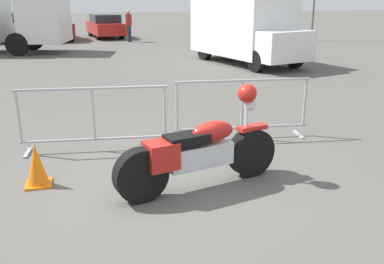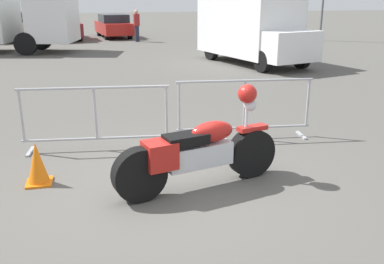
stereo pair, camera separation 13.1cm
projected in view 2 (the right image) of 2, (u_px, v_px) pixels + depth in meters
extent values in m
plane|color=#54514C|center=(171.00, 185.00, 5.78)|extent=(120.00, 120.00, 0.00)
cylinder|color=black|center=(251.00, 153.00, 6.00)|extent=(0.71, 0.35, 0.69)
cylinder|color=black|center=(140.00, 175.00, 5.27)|extent=(0.71, 0.35, 0.69)
cube|color=silver|center=(199.00, 155.00, 5.60)|extent=(0.94, 0.47, 0.30)
ellipsoid|color=#B21E19|center=(212.00, 132.00, 5.60)|extent=(0.65, 0.42, 0.28)
cube|color=black|center=(186.00, 139.00, 5.44)|extent=(0.62, 0.43, 0.13)
cube|color=#B21E19|center=(160.00, 155.00, 5.33)|extent=(0.46, 0.43, 0.34)
cube|color=#B21E19|center=(252.00, 128.00, 5.89)|extent=(0.45, 0.25, 0.06)
cylinder|color=silver|center=(246.00, 119.00, 5.80)|extent=(0.05, 0.05, 0.48)
sphere|color=silver|center=(250.00, 105.00, 5.76)|extent=(0.17, 0.17, 0.17)
sphere|color=#B21E19|center=(247.00, 94.00, 5.69)|extent=(0.26, 0.26, 0.26)
cylinder|color=#9EA0A5|center=(93.00, 88.00, 6.80)|extent=(2.40, 0.32, 0.04)
cylinder|color=#9EA0A5|center=(97.00, 138.00, 7.06)|extent=(2.40, 0.32, 0.04)
cylinder|color=#9EA0A5|center=(21.00, 116.00, 6.79)|extent=(0.05, 0.05, 0.85)
cylinder|color=#9EA0A5|center=(95.00, 114.00, 6.93)|extent=(0.05, 0.05, 0.85)
cylinder|color=#9EA0A5|center=(166.00, 111.00, 7.06)|extent=(0.05, 0.05, 0.85)
cube|color=#9EA0A5|center=(30.00, 152.00, 6.99)|extent=(0.11, 0.44, 0.03)
cube|color=#9EA0A5|center=(163.00, 146.00, 7.24)|extent=(0.11, 0.44, 0.03)
cylinder|color=#9EA0A5|center=(245.00, 81.00, 7.36)|extent=(2.40, 0.32, 0.04)
cylinder|color=#9EA0A5|center=(244.00, 128.00, 7.62)|extent=(2.40, 0.32, 0.04)
cylinder|color=#9EA0A5|center=(179.00, 106.00, 7.36)|extent=(0.05, 0.05, 0.85)
cylinder|color=#9EA0A5|center=(245.00, 105.00, 7.49)|extent=(0.05, 0.05, 0.85)
cylinder|color=#9EA0A5|center=(308.00, 103.00, 7.62)|extent=(0.05, 0.05, 0.85)
cube|color=#9EA0A5|center=(183.00, 140.00, 7.56)|extent=(0.11, 0.44, 0.03)
cube|color=#9EA0A5|center=(301.00, 135.00, 7.80)|extent=(0.11, 0.44, 0.03)
cube|color=silver|center=(53.00, 19.00, 18.70)|extent=(2.26, 2.54, 1.90)
cylinder|color=black|center=(41.00, 39.00, 19.91)|extent=(1.00, 0.49, 0.96)
cylinder|color=black|center=(26.00, 44.00, 18.07)|extent=(1.00, 0.49, 0.96)
cube|color=white|center=(248.00, 27.00, 15.94)|extent=(3.00, 4.48, 2.00)
cube|color=white|center=(292.00, 47.00, 13.99)|extent=(2.07, 1.36, 1.00)
cylinder|color=black|center=(302.00, 58.00, 14.85)|extent=(0.42, 0.76, 0.72)
cylinder|color=black|center=(263.00, 62.00, 14.09)|extent=(0.42, 0.76, 0.72)
cylinder|color=black|center=(246.00, 48.00, 17.61)|extent=(0.42, 0.76, 0.72)
cylinder|color=black|center=(211.00, 51.00, 16.85)|extent=(0.42, 0.76, 0.72)
cube|color=tan|center=(10.00, 29.00, 24.13)|extent=(2.41, 4.70, 0.73)
cube|color=#1E232B|center=(8.00, 17.00, 23.80)|extent=(1.97, 2.50, 0.52)
cylinder|color=black|center=(24.00, 32.00, 25.77)|extent=(0.32, 0.69, 0.67)
cylinder|color=black|center=(25.00, 36.00, 23.21)|extent=(0.32, 0.69, 0.67)
cube|color=maroon|center=(63.00, 28.00, 24.51)|extent=(2.34, 4.57, 0.71)
cube|color=#1E232B|center=(62.00, 18.00, 24.19)|extent=(1.92, 2.43, 0.51)
cylinder|color=black|center=(48.00, 32.00, 25.59)|extent=(0.31, 0.67, 0.65)
cylinder|color=black|center=(74.00, 31.00, 26.10)|extent=(0.31, 0.67, 0.65)
cylinder|color=black|center=(51.00, 36.00, 23.10)|extent=(0.31, 0.67, 0.65)
cylinder|color=black|center=(80.00, 35.00, 23.62)|extent=(0.31, 0.67, 0.65)
cube|color=#B21E19|center=(114.00, 28.00, 25.69)|extent=(2.14, 4.18, 0.65)
cube|color=#1E232B|center=(113.00, 18.00, 25.39)|extent=(1.75, 2.22, 0.46)
cylinder|color=black|center=(99.00, 31.00, 26.67)|extent=(0.28, 0.62, 0.59)
cylinder|color=black|center=(121.00, 30.00, 27.14)|extent=(0.28, 0.62, 0.59)
cylinder|color=black|center=(106.00, 34.00, 24.40)|extent=(0.28, 0.62, 0.59)
cylinder|color=black|center=(130.00, 34.00, 24.87)|extent=(0.28, 0.62, 0.59)
cylinder|color=#262838|center=(137.00, 34.00, 23.36)|extent=(0.28, 0.28, 0.85)
cylinder|color=maroon|center=(137.00, 20.00, 23.13)|extent=(0.40, 0.40, 0.62)
sphere|color=tan|center=(136.00, 12.00, 23.00)|extent=(0.22, 0.22, 0.22)
cylinder|color=#ADA89E|center=(260.00, 46.00, 20.74)|extent=(3.37, 3.37, 0.14)
cylinder|color=#38662D|center=(260.00, 45.00, 20.71)|extent=(3.10, 3.10, 0.02)
sphere|color=#1E511E|center=(256.00, 34.00, 20.81)|extent=(1.17, 1.17, 1.17)
sphere|color=#1E511E|center=(259.00, 36.00, 20.73)|extent=(1.00, 1.00, 1.00)
sphere|color=#33702D|center=(249.00, 35.00, 20.50)|extent=(1.18, 1.18, 1.18)
sphere|color=#286023|center=(275.00, 35.00, 20.27)|extent=(1.14, 1.14, 1.14)
cube|color=orange|center=(39.00, 182.00, 5.84)|extent=(0.34, 0.34, 0.03)
cone|color=orange|center=(37.00, 162.00, 5.75)|extent=(0.28, 0.28, 0.56)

